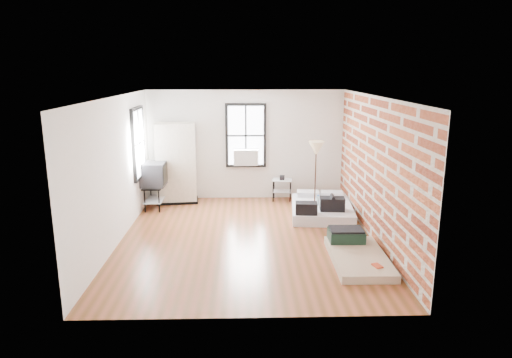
{
  "coord_description": "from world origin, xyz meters",
  "views": [
    {
      "loc": [
        -0.06,
        -8.59,
        3.3
      ],
      "look_at": [
        0.19,
        0.3,
        1.15
      ],
      "focal_mm": 32.0,
      "sensor_mm": 36.0,
      "label": 1
    }
  ],
  "objects_px": {
    "tv_stand": "(154,176)",
    "side_table": "(282,184)",
    "floor_lamp": "(316,152)",
    "mattress_bare": "(355,252)",
    "wardrobe": "(176,163)",
    "mattress_main": "(322,208)"
  },
  "relations": [
    {
      "from": "mattress_bare",
      "to": "wardrobe",
      "type": "xyz_separation_m",
      "value": [
        -3.68,
        3.68,
        0.89
      ]
    },
    {
      "from": "floor_lamp",
      "to": "tv_stand",
      "type": "height_order",
      "value": "floor_lamp"
    },
    {
      "from": "mattress_main",
      "to": "mattress_bare",
      "type": "xyz_separation_m",
      "value": [
        0.19,
        -2.52,
        -0.05
      ]
    },
    {
      "from": "tv_stand",
      "to": "side_table",
      "type": "bearing_deg",
      "value": 12.03
    },
    {
      "from": "mattress_main",
      "to": "tv_stand",
      "type": "relative_size",
      "value": 1.74
    },
    {
      "from": "side_table",
      "to": "tv_stand",
      "type": "xyz_separation_m",
      "value": [
        -3.14,
        -0.61,
        0.38
      ]
    },
    {
      "from": "side_table",
      "to": "tv_stand",
      "type": "distance_m",
      "value": 3.22
    },
    {
      "from": "side_table",
      "to": "floor_lamp",
      "type": "bearing_deg",
      "value": -53.17
    },
    {
      "from": "side_table",
      "to": "floor_lamp",
      "type": "distance_m",
      "value": 1.54
    },
    {
      "from": "side_table",
      "to": "floor_lamp",
      "type": "relative_size",
      "value": 0.39
    },
    {
      "from": "mattress_main",
      "to": "floor_lamp",
      "type": "relative_size",
      "value": 1.18
    },
    {
      "from": "wardrobe",
      "to": "floor_lamp",
      "type": "bearing_deg",
      "value": -20.08
    },
    {
      "from": "mattress_bare",
      "to": "tv_stand",
      "type": "distance_m",
      "value": 5.25
    },
    {
      "from": "mattress_main",
      "to": "wardrobe",
      "type": "height_order",
      "value": "wardrobe"
    },
    {
      "from": "mattress_bare",
      "to": "floor_lamp",
      "type": "distance_m",
      "value": 3.12
    },
    {
      "from": "mattress_main",
      "to": "mattress_bare",
      "type": "bearing_deg",
      "value": -80.19
    },
    {
      "from": "tv_stand",
      "to": "wardrobe",
      "type": "bearing_deg",
      "value": 50.44
    },
    {
      "from": "side_table",
      "to": "floor_lamp",
      "type": "height_order",
      "value": "floor_lamp"
    },
    {
      "from": "wardrobe",
      "to": "side_table",
      "type": "distance_m",
      "value": 2.73
    },
    {
      "from": "side_table",
      "to": "floor_lamp",
      "type": "xyz_separation_m",
      "value": [
        0.7,
        -0.93,
        1.0
      ]
    },
    {
      "from": "floor_lamp",
      "to": "tv_stand",
      "type": "bearing_deg",
      "value": 175.18
    },
    {
      "from": "wardrobe",
      "to": "side_table",
      "type": "relative_size",
      "value": 3.1
    }
  ]
}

